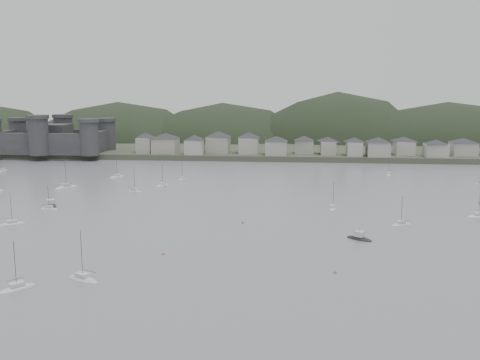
# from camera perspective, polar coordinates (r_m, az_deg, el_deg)

# --- Properties ---
(ground) EXTENTS (900.00, 900.00, 0.00)m
(ground) POSITION_cam_1_polar(r_m,az_deg,el_deg) (118.84, -3.61, -8.88)
(ground) COLOR slate
(ground) RESTS_ON ground
(far_shore_land) EXTENTS (900.00, 250.00, 3.00)m
(far_shore_land) POSITION_cam_1_polar(r_m,az_deg,el_deg) (408.23, 3.05, 4.50)
(far_shore_land) COLOR #383D2D
(far_shore_land) RESTS_ON ground
(forested_ridge) EXTENTS (851.55, 103.94, 102.57)m
(forested_ridge) POSITION_cam_1_polar(r_m,az_deg,el_deg) (383.98, 3.58, 2.25)
(forested_ridge) COLOR black
(forested_ridge) RESTS_ON ground
(castle) EXTENTS (66.00, 43.00, 20.00)m
(castle) POSITION_cam_1_polar(r_m,az_deg,el_deg) (323.37, -19.77, 4.30)
(castle) COLOR #313133
(castle) RESTS_ON far_shore_land
(waterfront_town) EXTENTS (451.48, 28.46, 12.92)m
(waterfront_town) POSITION_cam_1_polar(r_m,az_deg,el_deg) (297.72, 11.85, 3.80)
(waterfront_town) COLOR #9F9B91
(waterfront_town) RESTS_ON far_shore_land
(sailboat_lead) EXTENTS (3.95, 6.84, 8.95)m
(sailboat_lead) POSITION_cam_1_polar(r_m,az_deg,el_deg) (248.82, 15.87, 0.57)
(sailboat_lead) COLOR silver
(sailboat_lead) RESTS_ON ground
(moored_fleet) EXTENTS (256.46, 152.63, 13.71)m
(moored_fleet) POSITION_cam_1_polar(r_m,az_deg,el_deg) (172.74, -9.32, -3.06)
(moored_fleet) COLOR silver
(moored_fleet) RESTS_ON ground
(motor_launch_near) EXTENTS (7.26, 6.16, 3.71)m
(motor_launch_near) POSITION_cam_1_polar(r_m,az_deg,el_deg) (139.31, 12.84, -6.19)
(motor_launch_near) COLOR black
(motor_launch_near) RESTS_ON ground
(motor_launch_far) EXTENTS (7.13, 9.15, 4.08)m
(motor_launch_far) POSITION_cam_1_polar(r_m,az_deg,el_deg) (185.02, -19.85, -2.63)
(motor_launch_far) COLOR black
(motor_launch_far) RESTS_ON ground
(mooring_buoys) EXTENTS (115.12, 96.38, 0.70)m
(mooring_buoys) POSITION_cam_1_polar(r_m,az_deg,el_deg) (155.47, 4.04, -4.38)
(mooring_buoys) COLOR #B35E3B
(mooring_buoys) RESTS_ON ground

